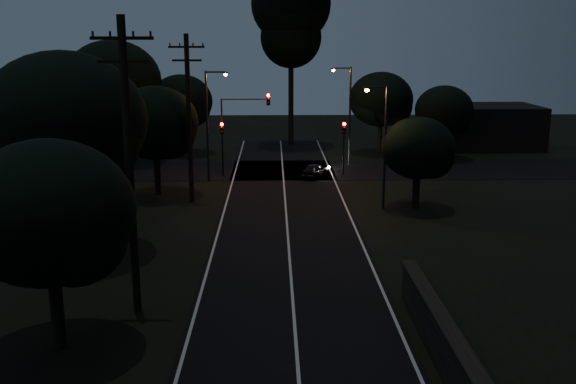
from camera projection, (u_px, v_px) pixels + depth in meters
name	position (u px, v px, depth m)	size (l,w,h in m)	color
road_surface	(285.00, 204.00, 40.49)	(60.00, 70.00, 0.03)	black
utility_pole_mid	(129.00, 164.00, 23.35)	(2.20, 0.30, 11.00)	black
utility_pole_far	(189.00, 116.00, 39.94)	(2.20, 0.30, 10.50)	black
tree_left_b	(54.00, 217.00, 20.54)	(5.60, 5.60, 7.12)	black
tree_left_c	(69.00, 125.00, 29.78)	(7.68, 7.68, 9.70)	black
tree_left_d	(158.00, 125.00, 41.90)	(5.71, 5.71, 7.24)	black
tree_far_nw	(183.00, 103.00, 57.47)	(5.62, 5.62, 7.12)	black
tree_far_w	(116.00, 83.00, 52.96)	(7.96, 7.96, 10.15)	black
tree_far_ne	(383.00, 101.00, 57.84)	(5.79, 5.79, 7.33)	black
tree_far_e	(446.00, 111.00, 55.20)	(4.98, 4.98, 6.32)	black
tree_right_a	(421.00, 150.00, 38.64)	(4.44, 4.44, 5.65)	black
tall_pine	(291.00, 15.00, 60.84)	(7.58, 7.58, 17.22)	black
building_left	(67.00, 127.00, 59.83)	(10.00, 8.00, 4.40)	black
building_right	(488.00, 126.00, 61.75)	(9.00, 7.00, 4.00)	black
signal_left	(222.00, 139.00, 48.35)	(0.28, 0.35, 4.10)	black
signal_right	(344.00, 138.00, 48.55)	(0.28, 0.35, 4.10)	black
signal_mast	(244.00, 119.00, 48.04)	(3.70, 0.35, 6.25)	black
streetlight_a	(210.00, 118.00, 45.98)	(1.66, 0.26, 8.00)	black
streetlight_b	(348.00, 109.00, 52.05)	(1.66, 0.26, 8.00)	black
streetlight_c	(383.00, 138.00, 38.52)	(1.46, 0.26, 7.50)	black
car	(315.00, 170.00, 48.33)	(1.25, 3.11, 1.06)	black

